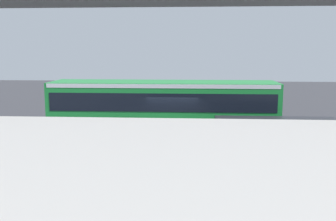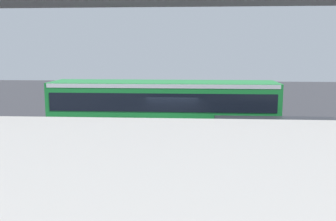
% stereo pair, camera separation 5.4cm
% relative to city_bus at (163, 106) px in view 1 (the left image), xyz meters
% --- Properties ---
extents(ground, '(80.00, 80.00, 0.00)m').
position_rel_city_bus_xyz_m(ground, '(-0.54, 0.53, -1.88)').
color(ground, '#38383D').
extents(city_bus, '(11.54, 2.85, 3.15)m').
position_rel_city_bus_xyz_m(city_bus, '(0.00, 0.00, 0.00)').
color(city_bus, '#1E8C38').
rests_on(city_bus, ground).
extents(parked_van, '(4.80, 2.17, 2.05)m').
position_rel_city_bus_xyz_m(parked_van, '(-4.83, 4.61, -0.70)').
color(parked_van, black).
rests_on(parked_van, ground).
extents(traffic_sign, '(0.08, 0.60, 2.80)m').
position_rel_city_bus_xyz_m(traffic_sign, '(-1.50, -2.84, 0.01)').
color(traffic_sign, slate).
rests_on(traffic_sign, ground).
extents(lane_dash_leftmost, '(2.00, 0.20, 0.01)m').
position_rel_city_bus_xyz_m(lane_dash_leftmost, '(-4.54, -1.60, -1.88)').
color(lane_dash_leftmost, silver).
rests_on(lane_dash_leftmost, ground).
extents(lane_dash_left, '(2.00, 0.20, 0.01)m').
position_rel_city_bus_xyz_m(lane_dash_left, '(-0.54, -1.60, -1.88)').
color(lane_dash_left, silver).
rests_on(lane_dash_left, ground).
extents(lane_dash_centre, '(2.00, 0.20, 0.01)m').
position_rel_city_bus_xyz_m(lane_dash_centre, '(3.46, -1.60, -1.88)').
color(lane_dash_centre, silver).
rests_on(lane_dash_centre, ground).
extents(pedestrian_overpass, '(25.27, 2.60, 7.11)m').
position_rel_city_bus_xyz_m(pedestrian_overpass, '(-0.54, 13.53, 3.38)').
color(pedestrian_overpass, '#B2ADA5').
rests_on(pedestrian_overpass, ground).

